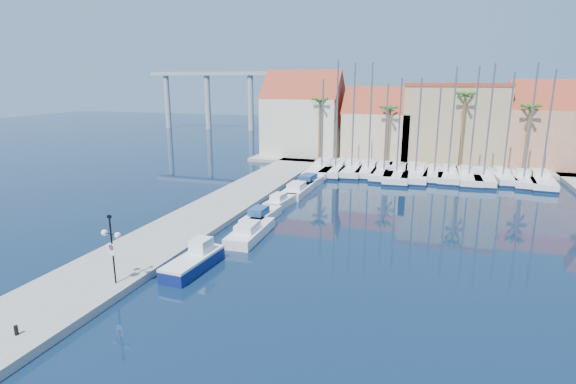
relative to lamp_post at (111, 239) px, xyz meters
The scene contains 34 objects.
ground 8.42m from the lamp_post, 25.31° to the left, with size 260.00×260.00×0.00m, color black.
quay_west 17.20m from the lamp_post, 96.78° to the left, with size 6.00×77.00×0.50m, color gray.
shore_north 54.14m from the lamp_post, 71.67° to the left, with size 54.00×16.00×0.50m, color gray.
lamp_post is the anchor object (origin of this frame).
bollard 6.75m from the lamp_post, 96.54° to the right, with size 0.19×0.19×0.47m, color black.
fishing_boat 5.81m from the lamp_post, 55.59° to the left, with size 2.08×5.41×1.86m.
motorboat_west_0 12.19m from the lamp_post, 70.33° to the left, with size 2.25×6.49×1.40m.
motorboat_west_1 16.07m from the lamp_post, 78.19° to the left, with size 2.01×5.76×1.40m.
motorboat_west_2 21.16m from the lamp_post, 81.05° to the left, with size 2.13×5.22×1.40m.
motorboat_west_3 26.53m from the lamp_post, 82.41° to the left, with size 2.32×6.91×1.40m.
motorboat_west_4 31.10m from the lamp_post, 83.45° to the left, with size 2.88×7.06×1.40m.
sailboat_0 38.92m from the lamp_post, 85.26° to the left, with size 3.44×11.87×12.46m.
sailboat_1 39.50m from the lamp_post, 82.65° to the left, with size 2.89×10.44×14.80m.
sailboat_2 40.42m from the lamp_post, 79.90° to the left, with size 3.47×10.47×14.53m.
sailboat_3 40.94m from the lamp_post, 76.79° to the left, with size 2.54×9.45×14.52m.
sailboat_4 40.89m from the lamp_post, 73.67° to the left, with size 2.82×10.59×11.96m.
sailboat_5 40.76m from the lamp_post, 71.15° to the left, with size 3.53×11.69×12.61m.
sailboat_6 42.41m from the lamp_post, 68.54° to the left, with size 3.05×11.54×12.59m.
sailboat_7 43.50m from the lamp_post, 65.75° to the left, with size 2.95×8.83×11.83m.
sailboat_8 44.24m from the lamp_post, 63.86° to the left, with size 2.55×9.58×13.99m.
sailboat_9 45.06m from the lamp_post, 60.87° to the left, with size 2.88×9.98×13.96m.
sailboat_10 45.80m from the lamp_post, 58.94° to the left, with size 2.55×9.21×14.24m.
sailboat_11 48.01m from the lamp_post, 57.33° to the left, with size 2.83×8.26×13.31m.
sailboat_12 48.62m from the lamp_post, 54.53° to the left, with size 2.92×8.70×14.30m.
sailboat_13 50.02m from the lamp_post, 52.94° to the left, with size 3.33×10.26×13.58m.
building_0 50.50m from the lamp_post, 93.41° to the left, with size 12.30×9.00×13.50m.
building_1 51.15m from the lamp_post, 79.86° to the left, with size 10.30×8.00×11.00m.
building_2 55.15m from the lamp_post, 68.70° to the left, with size 14.20×10.20×11.50m.
building_3 59.68m from the lamp_post, 57.54° to the left, with size 10.30×8.00×12.00m.
palm_0 45.69m from the lamp_post, 88.73° to the left, with size 2.60×2.60×10.15m.
palm_1 46.88m from the lamp_post, 76.35° to the left, with size 2.60×2.60×9.15m.
palm_2 50.39m from the lamp_post, 65.13° to the left, with size 2.60×2.60×11.15m.
palm_3 54.06m from the lamp_post, 57.38° to the left, with size 2.60×2.60×9.65m.
viaduct 91.40m from the lamp_post, 110.60° to the left, with size 48.00×2.20×14.45m.
Camera 1 is at (10.57, -23.64, 12.29)m, focal length 28.00 mm.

